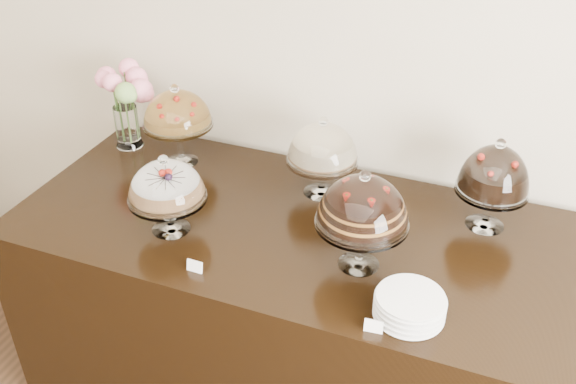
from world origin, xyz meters
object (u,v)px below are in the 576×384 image
at_px(display_counter, 292,309).
at_px(cake_stand_fruit_tart, 177,112).
at_px(cake_stand_sugar_sponge, 166,185).
at_px(plate_stack, 410,306).
at_px(flower_vase, 126,95).
at_px(cake_stand_dark_choco, 495,174).
at_px(cake_stand_cheesecake, 323,147).
at_px(cake_stand_choco_layer, 363,206).

bearing_deg(display_counter, cake_stand_fruit_tart, 157.05).
bearing_deg(cake_stand_sugar_sponge, plate_stack, -8.13).
height_order(flower_vase, plate_stack, flower_vase).
bearing_deg(cake_stand_sugar_sponge, cake_stand_dark_choco, 22.79).
xyz_separation_m(cake_stand_fruit_tart, plate_stack, (1.18, -0.61, -0.20)).
bearing_deg(cake_stand_cheesecake, flower_vase, 176.41).
bearing_deg(cake_stand_dark_choco, cake_stand_cheesecake, -179.08).
bearing_deg(cake_stand_choco_layer, cake_stand_dark_choco, 46.68).
bearing_deg(cake_stand_choco_layer, display_counter, 155.45).
relative_size(cake_stand_cheesecake, cake_stand_fruit_tart, 0.93).
xyz_separation_m(cake_stand_choco_layer, plate_stack, (0.22, -0.20, -0.21)).
height_order(display_counter, cake_stand_sugar_sponge, cake_stand_sugar_sponge).
xyz_separation_m(cake_stand_cheesecake, flower_vase, (-0.97, 0.06, 0.04)).
bearing_deg(display_counter, cake_stand_dark_choco, 21.36).
height_order(cake_stand_cheesecake, cake_stand_dark_choco, cake_stand_dark_choco).
bearing_deg(cake_stand_sugar_sponge, flower_vase, 134.45).
bearing_deg(cake_stand_cheesecake, display_counter, -95.92).
bearing_deg(cake_stand_choco_layer, cake_stand_fruit_tart, 156.53).
bearing_deg(cake_stand_fruit_tart, cake_stand_sugar_sponge, -65.00).
relative_size(cake_stand_sugar_sponge, cake_stand_fruit_tart, 0.86).
relative_size(display_counter, cake_stand_fruit_tart, 5.83).
distance_m(display_counter, cake_stand_fruit_tart, 0.99).
xyz_separation_m(cake_stand_choco_layer, flower_vase, (-1.25, 0.46, 0.00)).
bearing_deg(cake_stand_dark_choco, cake_stand_sugar_sponge, -157.21).
bearing_deg(cake_stand_cheesecake, cake_stand_sugar_sponge, -134.50).
xyz_separation_m(cake_stand_choco_layer, cake_stand_cheesecake, (-0.28, 0.40, -0.04)).
bearing_deg(display_counter, cake_stand_sugar_sponge, -154.92).
height_order(display_counter, cake_stand_choco_layer, cake_stand_choco_layer).
bearing_deg(cake_stand_sugar_sponge, cake_stand_fruit_tart, 115.00).
xyz_separation_m(display_counter, flower_vase, (-0.94, 0.32, 0.71)).
distance_m(cake_stand_choco_layer, cake_stand_fruit_tart, 1.04).
relative_size(cake_stand_choco_layer, flower_vase, 0.97).
xyz_separation_m(cake_stand_choco_layer, cake_stand_fruit_tart, (-0.96, 0.41, -0.01)).
relative_size(cake_stand_cheesecake, flower_vase, 0.88).
bearing_deg(cake_stand_choco_layer, cake_stand_sugar_sponge, -175.41).
distance_m(cake_stand_dark_choco, flower_vase, 1.64).
relative_size(flower_vase, plate_stack, 1.78).
relative_size(cake_stand_choco_layer, cake_stand_cheesecake, 1.11).
bearing_deg(cake_stand_cheesecake, plate_stack, -49.81).
height_order(cake_stand_sugar_sponge, flower_vase, flower_vase).
bearing_deg(cake_stand_choco_layer, plate_stack, -41.07).
height_order(cake_stand_fruit_tart, flower_vase, flower_vase).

